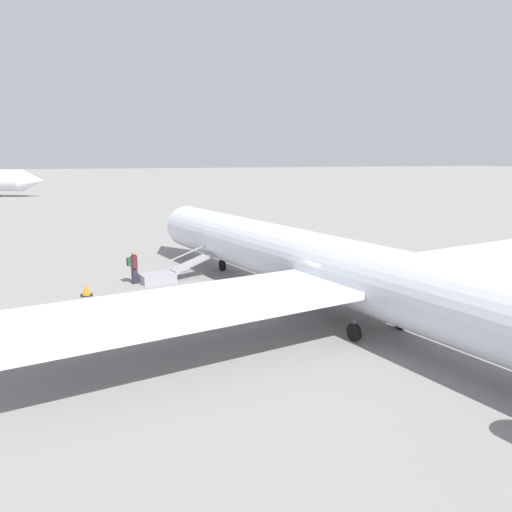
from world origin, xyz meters
The scene contains 5 objects.
ground_plane centered at (0.00, 0.00, 0.00)m, with size 600.00×600.00×0.00m, color gray.
airplane_main centered at (-1.01, -0.19, 2.08)m, with size 36.20×28.13×6.97m.
boarding_stairs centered at (8.13, 5.45, 0.38)m, with size 1.75×4.13×1.72m.
passenger centered at (8.23, 7.07, 1.00)m, with size 0.38×0.56×1.74m.
traffic_cone_near_stairs centered at (6.68, 9.53, 0.28)m, with size 0.55×0.55×0.61m.
Camera 1 is at (-18.06, 10.01, 6.57)m, focal length 35.00 mm.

